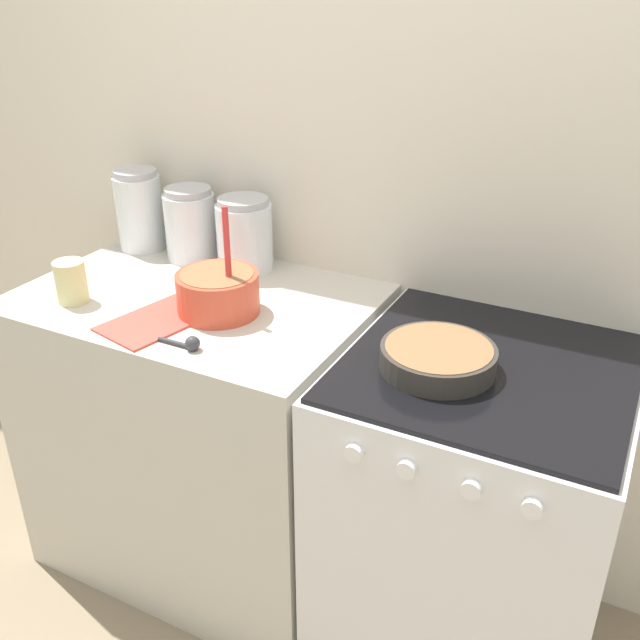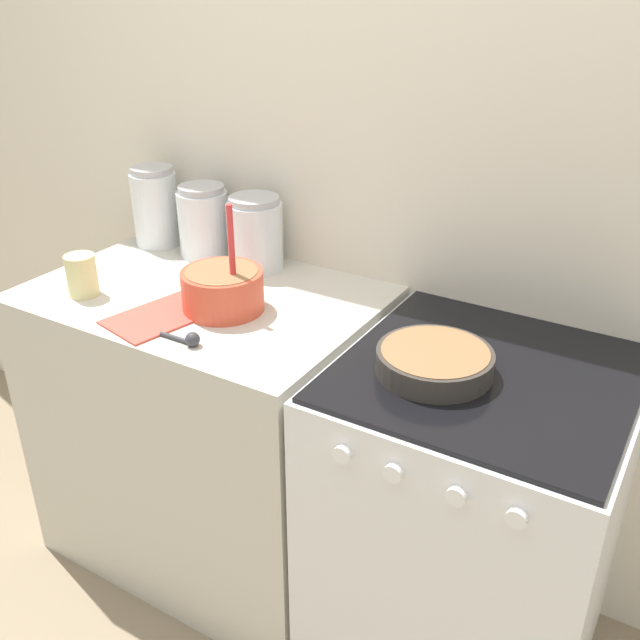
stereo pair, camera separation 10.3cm
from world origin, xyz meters
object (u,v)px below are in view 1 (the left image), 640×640
mixing_bowl (218,290)px  baking_pan (438,357)px  tin_can (71,282)px  storage_jar_left (140,215)px  stove (470,518)px  storage_jar_middle (191,229)px  storage_jar_right (245,239)px

mixing_bowl → baking_pan: size_ratio=1.12×
tin_can → baking_pan: bearing=6.2°
baking_pan → storage_jar_left: bearing=164.7°
stove → mixing_bowl: (-0.71, -0.05, 0.52)m
tin_can → stove: bearing=9.2°
stove → storage_jar_middle: bearing=167.0°
mixing_bowl → tin_can: (-0.39, -0.13, -0.00)m
baking_pan → storage_jar_middle: (-0.90, 0.30, 0.06)m
stove → storage_jar_left: 1.34m
mixing_bowl → storage_jar_middle: 0.41m
stove → mixing_bowl: mixing_bowl is taller
baking_pan → storage_jar_middle: bearing=161.5°
storage_jar_middle → storage_jar_right: (0.19, -0.00, -0.00)m
baking_pan → tin_can: (-0.99, -0.11, 0.03)m
storage_jar_right → tin_can: (-0.29, -0.41, -0.03)m
storage_jar_right → storage_jar_middle: bearing=180.0°
stove → storage_jar_right: bearing=164.0°
storage_jar_middle → mixing_bowl: bearing=-44.1°
mixing_bowl → baking_pan: 0.61m
mixing_bowl → storage_jar_right: bearing=108.8°
stove → baking_pan: (-0.10, -0.07, 0.48)m
storage_jar_middle → tin_can: bearing=-103.3°
storage_jar_right → tin_can: 0.50m
stove → mixing_bowl: 0.88m
stove → baking_pan: 0.50m
storage_jar_right → tin_can: size_ratio=1.88×
baking_pan → storage_jar_middle: storage_jar_middle is taller
storage_jar_left → tin_can: size_ratio=2.18×
storage_jar_middle → storage_jar_right: 0.19m
baking_pan → storage_jar_middle: size_ratio=1.18×
stove → tin_can: tin_can is taller
storage_jar_left → stove: bearing=-10.9°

